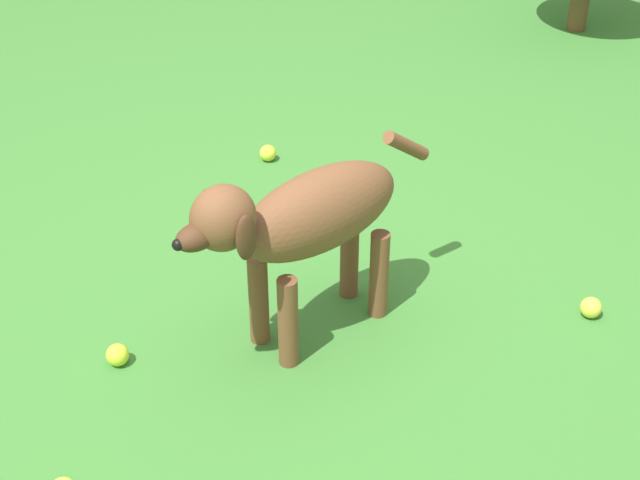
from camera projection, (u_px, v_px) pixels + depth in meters
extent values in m
plane|color=#38722D|center=(273.00, 329.00, 2.76)|extent=(14.00, 14.00, 0.00)
ellipsoid|color=brown|center=(320.00, 210.00, 2.54)|extent=(0.24, 0.55, 0.24)
cylinder|color=brown|center=(288.00, 322.00, 2.55)|extent=(0.06, 0.06, 0.29)
cylinder|color=brown|center=(259.00, 300.00, 2.64)|extent=(0.06, 0.06, 0.29)
cylinder|color=brown|center=(379.00, 275.00, 2.74)|extent=(0.06, 0.06, 0.29)
cylinder|color=brown|center=(349.00, 255.00, 2.83)|extent=(0.06, 0.06, 0.29)
ellipsoid|color=brown|center=(223.00, 218.00, 2.31)|extent=(0.17, 0.19, 0.18)
ellipsoid|color=#472B19|center=(197.00, 236.00, 2.28)|extent=(0.09, 0.13, 0.07)
sphere|color=black|center=(178.00, 245.00, 2.25)|extent=(0.03, 0.03, 0.03)
ellipsoid|color=#472B19|center=(246.00, 238.00, 2.27)|extent=(0.04, 0.06, 0.13)
ellipsoid|color=#472B19|center=(208.00, 211.00, 2.38)|extent=(0.04, 0.06, 0.13)
cylinder|color=brown|center=(406.00, 146.00, 2.68)|extent=(0.05, 0.18, 0.14)
sphere|color=#C9D63E|center=(591.00, 308.00, 2.79)|extent=(0.07, 0.07, 0.07)
sphere|color=#C2DE30|center=(118.00, 355.00, 2.61)|extent=(0.07, 0.07, 0.07)
sphere|color=#CAD934|center=(268.00, 153.00, 3.63)|extent=(0.07, 0.07, 0.07)
cylinder|color=brown|center=(579.00, 6.00, 4.81)|extent=(0.10, 0.10, 0.25)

